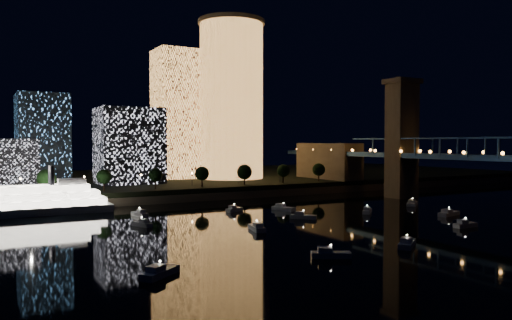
# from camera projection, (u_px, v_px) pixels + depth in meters

# --- Properties ---
(ground) EXTENTS (520.00, 520.00, 0.00)m
(ground) POSITION_uv_depth(u_px,v_px,m) (365.00, 228.00, 135.69)
(ground) COLOR black
(ground) RESTS_ON ground
(far_bank) EXTENTS (420.00, 160.00, 5.00)m
(far_bank) POSITION_uv_depth(u_px,v_px,m) (167.00, 180.00, 274.76)
(far_bank) COLOR black
(far_bank) RESTS_ON ground
(seawall) EXTENTS (420.00, 6.00, 3.00)m
(seawall) POSITION_uv_depth(u_px,v_px,m) (230.00, 195.00, 206.96)
(seawall) COLOR #6B5E4C
(seawall) RESTS_ON ground
(tower_cylindrical) EXTENTS (34.00, 34.00, 80.32)m
(tower_cylindrical) POSITION_uv_depth(u_px,v_px,m) (232.00, 100.00, 254.60)
(tower_cylindrical) COLOR #FFA851
(tower_cylindrical) RESTS_ON far_bank
(tower_rectangular) EXTENTS (20.64, 20.64, 65.69)m
(tower_rectangular) POSITION_uv_depth(u_px,v_px,m) (176.00, 114.00, 255.96)
(tower_rectangular) COLOR #FFA851
(tower_rectangular) RESTS_ON far_bank
(midrise_blocks) EXTENTS (107.19, 29.95, 37.84)m
(midrise_blocks) POSITION_uv_depth(u_px,v_px,m) (51.00, 148.00, 205.71)
(midrise_blocks) COLOR white
(midrise_blocks) RESTS_ON far_bank
(truss_bridge) EXTENTS (13.00, 266.00, 50.00)m
(truss_bridge) POSITION_uv_depth(u_px,v_px,m) (502.00, 163.00, 170.36)
(truss_bridge) COLOR navy
(truss_bridge) RESTS_ON ground
(riverboat) EXTENTS (54.25, 12.23, 16.29)m
(riverboat) POSITION_uv_depth(u_px,v_px,m) (22.00, 202.00, 159.39)
(riverboat) COLOR silver
(riverboat) RESTS_ON ground
(motorboats) EXTENTS (122.65, 82.63, 2.78)m
(motorboats) POSITION_uv_depth(u_px,v_px,m) (320.00, 221.00, 143.57)
(motorboats) COLOR silver
(motorboats) RESTS_ON ground
(esplanade_trees) EXTENTS (166.05, 6.99, 8.99)m
(esplanade_trees) POSITION_uv_depth(u_px,v_px,m) (144.00, 175.00, 194.78)
(esplanade_trees) COLOR black
(esplanade_trees) RESTS_ON far_bank
(street_lamps) EXTENTS (132.70, 0.70, 5.65)m
(street_lamps) POSITION_uv_depth(u_px,v_px,m) (141.00, 178.00, 200.39)
(street_lamps) COLOR black
(street_lamps) RESTS_ON far_bank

